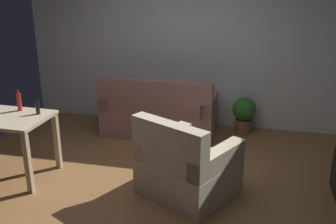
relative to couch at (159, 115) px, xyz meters
name	(u,v)px	position (x,y,z in m)	size (l,w,h in m)	color
ground_plane	(150,187)	(0.29, -1.59, -0.32)	(5.20, 4.40, 0.02)	olive
wall_rear	(186,41)	(0.29, 0.61, 1.04)	(5.20, 0.10, 2.70)	silver
couch	(159,115)	(0.00, 0.00, 0.00)	(1.68, 0.84, 0.92)	#996B66
potted_plant	(244,113)	(1.27, 0.31, 0.02)	(0.36, 0.36, 0.57)	brown
armchair	(186,167)	(0.72, -1.63, 0.01)	(1.19, 1.16, 0.92)	beige
bottle_red	(19,102)	(-1.36, -1.46, 0.56)	(0.05, 0.05, 0.25)	#AD2323
bottle_dark	(38,107)	(-1.08, -1.53, 0.54)	(0.05, 0.05, 0.20)	black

